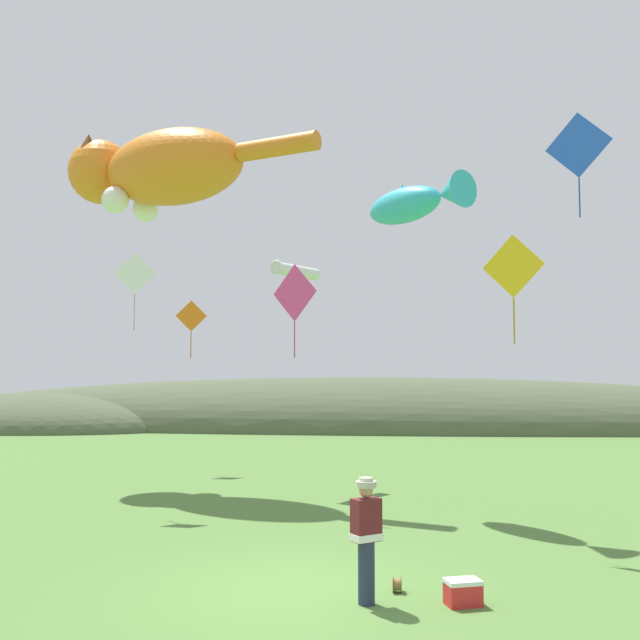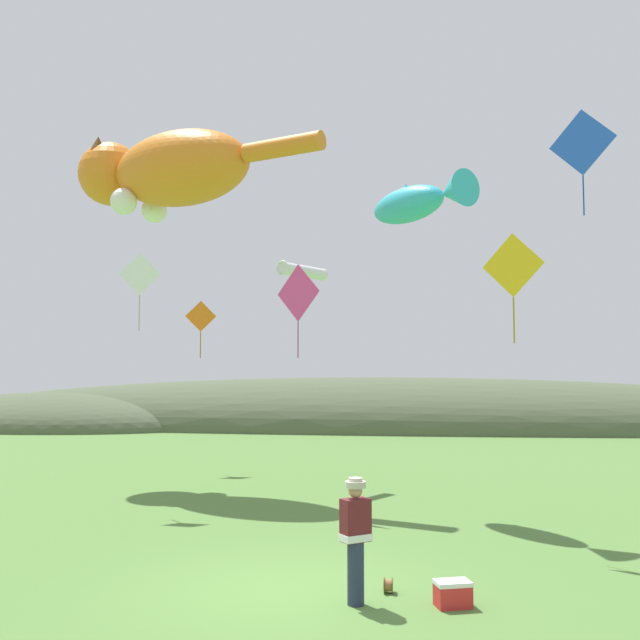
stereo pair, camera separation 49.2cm
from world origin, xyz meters
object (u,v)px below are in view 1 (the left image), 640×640
at_px(festival_attendant, 366,536).
at_px(kite_diamond_gold, 513,267).
at_px(kite_giant_cat, 157,170).
at_px(kite_diamond_blue, 578,146).
at_px(kite_diamond_white, 135,274).
at_px(kite_spool, 397,584).
at_px(kite_tube_streamer, 296,271).
at_px(kite_fish_windsock, 414,202).
at_px(kite_diamond_pink, 295,293).
at_px(kite_diamond_orange, 191,317).
at_px(picnic_cooler, 463,592).

distance_m(festival_attendant, kite_diamond_gold, 6.49).
height_order(kite_giant_cat, kite_diamond_blue, kite_giant_cat).
distance_m(kite_giant_cat, kite_diamond_white, 5.12).
xyz_separation_m(kite_spool, kite_tube_streamer, (-2.85, 9.85, 6.13)).
bearing_deg(kite_giant_cat, kite_diamond_gold, -33.98).
xyz_separation_m(kite_spool, kite_diamond_gold, (2.35, 3.29, 5.23)).
relative_size(kite_fish_windsock, kite_diamond_pink, 1.32).
bearing_deg(kite_fish_windsock, kite_diamond_white, -177.05).
xyz_separation_m(kite_giant_cat, kite_diamond_blue, (11.23, -4.40, -1.00)).
xyz_separation_m(festival_attendant, kite_diamond_orange, (-6.35, 13.15, 4.17)).
bearing_deg(picnic_cooler, kite_diamond_orange, 120.55).
bearing_deg(festival_attendant, kite_diamond_white, 131.68).
xyz_separation_m(kite_spool, kite_fish_windsock, (0.52, 6.46, 7.32)).
relative_size(festival_attendant, kite_giant_cat, 0.21).
height_order(kite_fish_windsock, kite_diamond_gold, kite_fish_windsock).
bearing_deg(kite_tube_streamer, kite_spool, -73.84).
height_order(kite_giant_cat, kite_diamond_white, kite_giant_cat).
bearing_deg(kite_fish_windsock, festival_attendant, -97.76).
distance_m(kite_tube_streamer, kite_diamond_pink, 3.53).
relative_size(kite_giant_cat, kite_diamond_blue, 3.46).
xyz_separation_m(picnic_cooler, kite_diamond_pink, (-3.36, 7.01, 5.04)).
height_order(kite_tube_streamer, kite_diamond_blue, kite_diamond_blue).
relative_size(kite_fish_windsock, kite_tube_streamer, 1.64).
relative_size(kite_diamond_blue, kite_diamond_orange, 1.23).
relative_size(picnic_cooler, kite_tube_streamer, 0.30).
distance_m(kite_diamond_gold, kite_diamond_orange, 13.02).
bearing_deg(festival_attendant, kite_diamond_pink, 105.73).
height_order(kite_tube_streamer, kite_diamond_orange, kite_tube_streamer).
bearing_deg(kite_diamond_white, festival_attendant, -48.32).
bearing_deg(picnic_cooler, kite_diamond_pink, 115.59).
bearing_deg(kite_diamond_blue, festival_attendant, -128.32).
xyz_separation_m(kite_diamond_pink, kite_diamond_white, (-3.96, -0.40, 0.48)).
height_order(festival_attendant, kite_giant_cat, kite_giant_cat).
height_order(festival_attendant, kite_diamond_gold, kite_diamond_gold).
bearing_deg(kite_diamond_orange, kite_diamond_pink, -54.28).
bearing_deg(festival_attendant, picnic_cooler, 3.63).
bearing_deg(kite_diamond_gold, kite_fish_windsock, 119.88).
height_order(kite_spool, picnic_cooler, picnic_cooler).
bearing_deg(kite_diamond_white, kite_diamond_blue, -4.73).
xyz_separation_m(kite_spool, kite_giant_cat, (-7.06, 9.63, 9.24)).
bearing_deg(festival_attendant, kite_giant_cat, 122.96).
relative_size(kite_fish_windsock, kite_diamond_gold, 1.43).
relative_size(kite_giant_cat, kite_tube_streamer, 4.42).
bearing_deg(kite_spool, festival_attendant, -126.45).
height_order(kite_spool, kite_diamond_pink, kite_diamond_pink).
distance_m(kite_diamond_blue, kite_diamond_white, 10.92).
distance_m(kite_fish_windsock, kite_diamond_pink, 3.70).
height_order(festival_attendant, kite_diamond_pink, kite_diamond_pink).
height_order(kite_diamond_gold, kite_diamond_pink, kite_diamond_gold).
relative_size(kite_diamond_pink, kite_diamond_orange, 1.20).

